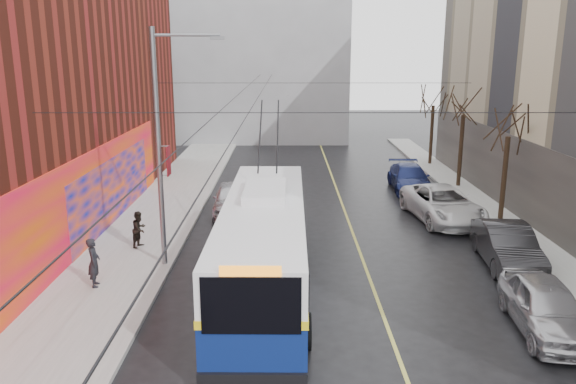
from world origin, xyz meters
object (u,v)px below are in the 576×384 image
pedestrian_a (94,262)px  pedestrian_b (139,229)px  parked_car_c (443,204)px  parked_car_b (507,246)px  tree_far (434,95)px  streetlight_pole (163,144)px  tree_mid (464,102)px  trolleybus (264,242)px  following_car (232,199)px  parked_car_a (546,307)px  parked_car_d (410,178)px  tree_near (510,120)px

pedestrian_a → pedestrian_b: pedestrian_a is taller
parked_car_c → parked_car_b: bearing=-89.0°
tree_far → parked_car_b: bearing=-95.7°
streetlight_pole → tree_mid: (15.14, 13.00, 0.41)m
streetlight_pole → tree_far: size_ratio=1.37×
trolleybus → pedestrian_b: trolleybus is taller
streetlight_pole → following_car: 8.63m
streetlight_pole → parked_car_b: streetlight_pole is taller
parked_car_a → parked_car_d: size_ratio=0.87×
tree_near → pedestrian_b: bearing=-166.3°
tree_near → parked_car_d: size_ratio=1.22×
tree_near → trolleybus: bearing=-144.8°
parked_car_c → following_car: (-10.52, 1.25, -0.04)m
tree_mid → trolleybus: size_ratio=0.52×
tree_far → parked_car_d: 9.42m
tree_far → pedestrian_a: 28.40m
pedestrian_a → tree_mid: bearing=-60.7°
parked_car_c → pedestrian_a: 16.66m
tree_near → parked_car_c: bearing=176.7°
parked_car_a → parked_car_d: (-0.31, 17.46, -0.02)m
tree_mid → tree_far: 7.00m
parked_car_b → pedestrian_b: (-14.73, 1.84, 0.11)m
following_car → pedestrian_b: pedestrian_b is taller
tree_far → parked_car_b: 20.49m
pedestrian_a → pedestrian_b: bearing=-19.6°
parked_car_d → pedestrian_b: size_ratio=3.41×
parked_car_c → tree_mid: bearing=60.5°
streetlight_pole → following_car: size_ratio=1.93×
following_car → streetlight_pole: bearing=-106.5°
tree_near → following_car: tree_near is taller
tree_near → pedestrian_b: size_ratio=4.15×
tree_far → following_car: size_ratio=1.41×
parked_car_b → parked_car_d: bearing=100.2°
streetlight_pole → parked_car_c: (12.30, 6.16, -4.02)m
parked_car_b → parked_car_d: size_ratio=0.94×
tree_near → pedestrian_b: (-16.73, -4.09, -4.06)m
streetlight_pole → tree_far: streetlight_pole is taller
tree_far → parked_car_c: tree_far is taller
parked_car_a → pedestrian_a: (-14.41, 3.02, 0.25)m
pedestrian_a → parked_car_b: bearing=-93.7°
tree_mid → trolleybus: 19.14m
parked_car_a → pedestrian_b: bearing=157.6°
pedestrian_a → parked_car_d: bearing=-56.3°
streetlight_pole → parked_car_b: 13.74m
tree_mid → parked_car_d: tree_mid is taller
tree_mid → trolleybus: (-11.35, -15.00, -3.56)m
parked_car_a → pedestrian_b: 15.58m
tree_far → streetlight_pole: bearing=-127.1°
trolleybus → parked_car_a: trolleybus is taller
parked_car_c → tree_far: bearing=71.5°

